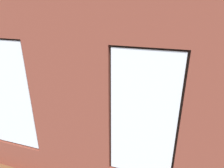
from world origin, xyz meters
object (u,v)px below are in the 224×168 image
object	(u,v)px
table_plant_small	(115,91)
media_console	(34,97)
couch_left	(203,127)
couch_by_window	(76,141)
candle_jar	(132,95)
potted_plant_between_couches	(138,146)
potted_plant_near_tv	(25,104)
tv_flatscreen	(31,79)
potted_plant_beside_window_right	(14,120)
cup_ceramic	(106,96)
coffee_table	(119,99)
remote_silver	(121,99)
potted_plant_by_left_couch	(184,97)
papasan_chair	(105,77)
remote_gray	(119,97)

from	to	relation	value
table_plant_small	media_console	distance (m)	2.57
couch_left	media_console	xyz separation A→B (m)	(4.87, -0.24, -0.07)
couch_by_window	candle_jar	xyz separation A→B (m)	(-0.72, -2.18, 0.18)
potted_plant_between_couches	potted_plant_near_tv	world-z (taller)	potted_plant_between_couches
tv_flatscreen	potted_plant_beside_window_right	bearing A→B (deg)	116.42
tv_flatscreen	cup_ceramic	bearing A→B (deg)	-172.51
coffee_table	potted_plant_near_tv	bearing A→B (deg)	34.10
cup_ceramic	table_plant_small	world-z (taller)	table_plant_small
cup_ceramic	potted_plant_near_tv	world-z (taller)	potted_plant_near_tv
potted_plant_between_couches	remote_silver	bearing A→B (deg)	-66.02
coffee_table	potted_plant_by_left_couch	xyz separation A→B (m)	(-1.82, -0.79, -0.05)
couch_by_window	remote_silver	size ratio (longest dim) A/B	10.05
couch_left	cup_ceramic	world-z (taller)	couch_left
candle_jar	media_console	world-z (taller)	candle_jar
papasan_chair	potted_plant_beside_window_right	bearing A→B (deg)	77.67
couch_left	table_plant_small	bearing A→B (deg)	-110.08
remote_gray	potted_plant_near_tv	world-z (taller)	potted_plant_near_tv
remote_silver	media_console	size ratio (longest dim) A/B	0.16
couch_left	table_plant_small	size ratio (longest dim) A/B	7.76
couch_by_window	papasan_chair	world-z (taller)	couch_by_window
remote_gray	media_console	size ratio (longest dim) A/B	0.16
couch_by_window	tv_flatscreen	xyz separation A→B (m)	(2.28, -1.61, 0.55)
tv_flatscreen	table_plant_small	bearing A→B (deg)	-167.95
couch_left	remote_silver	bearing A→B (deg)	-106.31
remote_gray	media_console	xyz separation A→B (m)	(2.65, 0.43, -0.20)
coffee_table	cup_ceramic	xyz separation A→B (m)	(0.38, 0.13, 0.10)
couch_left	papasan_chair	world-z (taller)	couch_left
remote_silver	potted_plant_beside_window_right	xyz separation A→B (m)	(1.90, 2.01, 0.17)
couch_by_window	potted_plant_beside_window_right	size ratio (longest dim) A/B	1.40
media_console	remote_silver	bearing A→B (deg)	-173.73
coffee_table	potted_plant_near_tv	size ratio (longest dim) A/B	1.36
couch_left	cup_ceramic	bearing A→B (deg)	-103.79
cup_ceramic	candle_jar	distance (m)	0.78
remote_silver	media_console	world-z (taller)	media_console
couch_left	candle_jar	size ratio (longest dim) A/B	15.82
tv_flatscreen	potted_plant_near_tv	size ratio (longest dim) A/B	1.08
table_plant_small	tv_flatscreen	size ratio (longest dim) A/B	0.26
coffee_table	remote_silver	size ratio (longest dim) A/B	7.42
remote_gray	potted_plant_beside_window_right	distance (m)	2.80
remote_gray	potted_plant_between_couches	bearing A→B (deg)	-24.92
potted_plant_between_couches	cup_ceramic	bearing A→B (deg)	-55.06
cup_ceramic	potted_plant_by_left_couch	world-z (taller)	cup_ceramic
coffee_table	potted_plant_by_left_couch	world-z (taller)	potted_plant_by_left_couch
tv_flatscreen	papasan_chair	size ratio (longest dim) A/B	0.97
potted_plant_near_tv	potted_plant_beside_window_right	distance (m)	0.77
tv_flatscreen	coffee_table	bearing A→B (deg)	-170.87
coffee_table	candle_jar	world-z (taller)	candle_jar
cup_ceramic	papasan_chair	bearing A→B (deg)	-69.88
remote_gray	couch_left	bearing A→B (deg)	23.45
candle_jar	media_console	distance (m)	3.06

